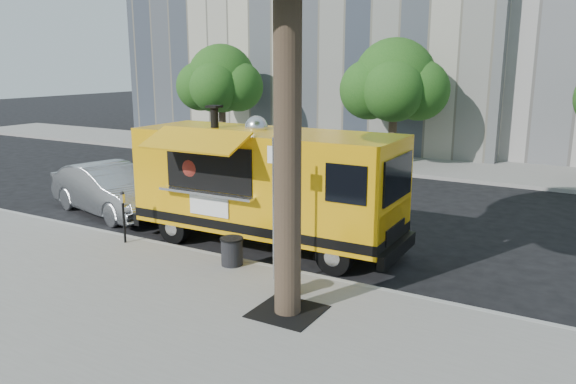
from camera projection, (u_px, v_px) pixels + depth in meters
name	position (u px, v px, depth m)	size (l,w,h in m)	color
ground	(253.00, 252.00, 13.95)	(120.00, 120.00, 0.00)	black
sidewalk	(136.00, 309.00, 10.56)	(60.00, 6.00, 0.15)	gray
curb	(232.00, 261.00, 13.15)	(60.00, 0.14, 0.16)	#999993
far_sidewalk	(418.00, 165.00, 25.32)	(60.00, 5.00, 0.15)	gray
tree_well	(288.00, 311.00, 10.29)	(1.20, 1.20, 0.02)	black
far_tree_a	(221.00, 79.00, 28.34)	(3.42, 3.42, 5.36)	#33261C
far_tree_b	(395.00, 80.00, 24.28)	(3.60, 3.60, 5.50)	#33261C
sign_post	(274.00, 201.00, 11.47)	(0.28, 0.06, 3.00)	silver
parking_meter	(123.00, 211.00, 14.05)	(0.11, 0.11, 1.33)	black
food_truck	(265.00, 183.00, 14.06)	(7.12, 3.34, 3.51)	#F2AA0C
sedan	(110.00, 189.00, 17.32)	(1.64, 4.70, 1.55)	#A4A6AB
trash_bin_left	(288.00, 279.00, 11.02)	(0.47, 0.47, 0.57)	black
trash_bin_right	(232.00, 250.00, 12.59)	(0.53, 0.53, 0.64)	black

